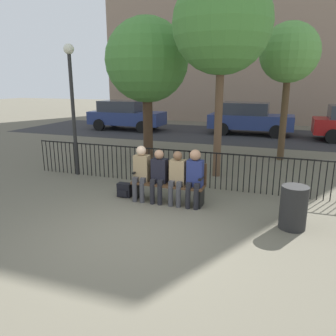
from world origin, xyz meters
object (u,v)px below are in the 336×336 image
(seated_person_2, at_px, (177,175))
(parked_car_1, at_px, (249,118))
(tree_2, at_px, (289,54))
(backpack, at_px, (124,190))
(parked_car_0, at_px, (125,115))
(seated_person_0, at_px, (141,170))
(tree_0, at_px, (222,24))
(trash_bin, at_px, (293,207))
(lamp_post, at_px, (72,91))
(park_bench, at_px, (169,180))
(seated_person_1, at_px, (159,173))
(seated_person_3, at_px, (195,175))
(tree_1, at_px, (147,61))

(seated_person_2, xyz_separation_m, parked_car_1, (0.38, 10.77, 0.17))
(tree_2, bearing_deg, parked_car_1, 107.29)
(backpack, xyz_separation_m, parked_car_0, (-5.06, 10.13, 0.68))
(seated_person_2, bearing_deg, tree_2, 68.69)
(seated_person_0, bearing_deg, tree_0, 64.32)
(backpack, height_order, trash_bin, trash_bin)
(lamp_post, height_order, trash_bin, lamp_post)
(tree_2, height_order, parked_car_0, tree_2)
(seated_person_0, distance_m, seated_person_2, 0.86)
(seated_person_0, relative_size, seated_person_2, 1.05)
(tree_2, distance_m, parked_car_0, 10.11)
(parked_car_0, bearing_deg, tree_2, -29.83)
(park_bench, distance_m, seated_person_0, 0.68)
(seated_person_0, xyz_separation_m, tree_0, (1.23, 2.56, 3.39))
(seated_person_1, distance_m, seated_person_3, 0.83)
(seated_person_1, height_order, seated_person_3, seated_person_3)
(seated_person_2, bearing_deg, tree_1, 120.92)
(seated_person_1, xyz_separation_m, backpack, (-0.89, 0.04, -0.51))
(parked_car_1, bearing_deg, seated_person_0, -96.59)
(seated_person_3, xyz_separation_m, parked_car_1, (-0.01, 10.77, 0.12))
(seated_person_3, relative_size, tree_2, 0.28)
(seated_person_0, relative_size, tree_0, 0.23)
(tree_1, bearing_deg, trash_bin, -42.67)
(backpack, height_order, parked_car_1, parked_car_1)
(tree_1, height_order, parked_car_1, tree_1)
(tree_0, bearing_deg, seated_person_0, -115.68)
(seated_person_3, bearing_deg, seated_person_0, -179.99)
(park_bench, height_order, tree_0, tree_0)
(park_bench, height_order, trash_bin, park_bench)
(tree_1, relative_size, trash_bin, 5.76)
(seated_person_0, bearing_deg, seated_person_1, -0.42)
(seated_person_0, xyz_separation_m, seated_person_3, (1.25, 0.00, 0.01))
(parked_car_1, bearing_deg, parked_car_0, -174.93)
(park_bench, height_order, lamp_post, lamp_post)
(seated_person_1, distance_m, trash_bin, 2.89)
(seated_person_1, height_order, parked_car_0, parked_car_0)
(seated_person_1, bearing_deg, seated_person_2, -0.01)
(park_bench, bearing_deg, tree_0, 76.20)
(seated_person_3, bearing_deg, tree_0, 90.52)
(lamp_post, distance_m, parked_car_0, 9.43)
(park_bench, relative_size, trash_bin, 2.02)
(parked_car_0, relative_size, trash_bin, 5.13)
(tree_2, bearing_deg, seated_person_2, -111.31)
(seated_person_0, xyz_separation_m, seated_person_1, (0.43, -0.00, -0.03))
(tree_2, relative_size, parked_car_1, 1.08)
(parked_car_1, bearing_deg, tree_1, -111.66)
(seated_person_1, relative_size, backpack, 3.64)
(seated_person_2, distance_m, tree_1, 5.27)
(backpack, bearing_deg, parked_car_0, 116.51)
(tree_2, bearing_deg, seated_person_3, -107.57)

